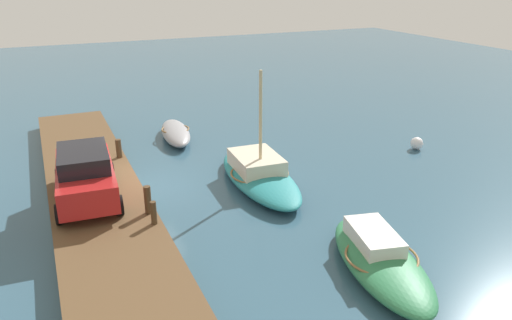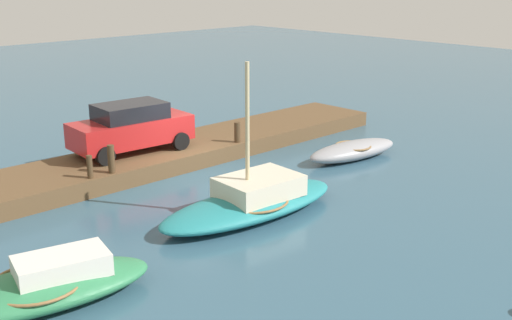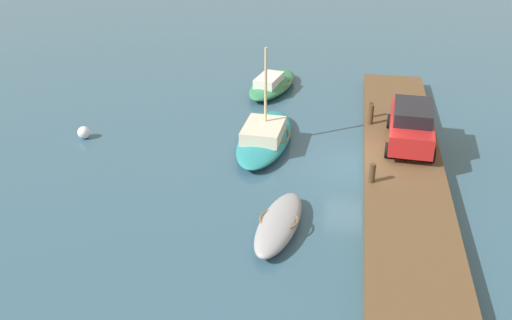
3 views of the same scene
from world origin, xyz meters
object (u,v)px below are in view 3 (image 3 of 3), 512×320
object	(u,v)px
mooring_post_west	(372,173)
rowboat_grey	(279,223)
marker_buoy	(84,132)
parked_car	(411,124)
mooring_post_mid_west	(371,115)
mooring_post_mid_east	(371,110)
sailboat_teal	(265,136)
motorboat_green	(272,84)

from	to	relation	value
mooring_post_west	rowboat_grey	bearing A→B (deg)	133.36
marker_buoy	mooring_post_west	bearing A→B (deg)	-102.91
parked_car	marker_buoy	xyz separation A→B (m)	(-0.61, 14.62, -1.21)
mooring_post_west	marker_buoy	bearing A→B (deg)	77.09
mooring_post_mid_west	marker_buoy	bearing A→B (deg)	100.60
mooring_post_mid_east	marker_buoy	bearing A→B (deg)	103.84
mooring_post_mid_west	parked_car	world-z (taller)	parked_car
sailboat_teal	marker_buoy	distance (m)	8.35
mooring_post_west	mooring_post_mid_west	distance (m)	5.41
rowboat_grey	mooring_post_mid_west	bearing A→B (deg)	-12.71
sailboat_teal	marker_buoy	bearing A→B (deg)	97.57
motorboat_green	marker_buoy	world-z (taller)	motorboat_green
mooring_post_mid_west	mooring_post_mid_east	bearing A→B (deg)	0.00
rowboat_grey	mooring_post_mid_east	size ratio (longest dim) A/B	5.76
sailboat_teal	mooring_post_mid_west	distance (m)	5.04
mooring_post_west	mooring_post_mid_west	size ratio (longest dim) A/B	0.84
mooring_post_mid_east	marker_buoy	size ratio (longest dim) A/B	1.28
mooring_post_mid_east	parked_car	world-z (taller)	parked_car
marker_buoy	mooring_post_mid_west	bearing A→B (deg)	-79.40
rowboat_grey	parked_car	xyz separation A→B (m)	(6.59, -4.81, 1.16)
mooring_post_mid_east	parked_car	xyz separation A→B (m)	(-2.59, -1.63, 0.54)
mooring_post_west	parked_car	xyz separation A→B (m)	(3.59, -1.63, 0.52)
sailboat_teal	mooring_post_mid_west	bearing A→B (deg)	-65.49
marker_buoy	mooring_post_mid_east	bearing A→B (deg)	-76.16
sailboat_teal	mooring_post_west	size ratio (longest dim) A/B	8.01
rowboat_grey	mooring_post_west	xyz separation A→B (m)	(3.00, -3.17, 0.63)
motorboat_green	parked_car	xyz separation A→B (m)	(-6.74, -6.90, 1.10)
sailboat_teal	mooring_post_mid_east	xyz separation A→B (m)	(2.58, -4.67, 0.52)
motorboat_green	mooring_post_mid_east	xyz separation A→B (m)	(-4.15, -5.26, 0.56)
mooring_post_mid_east	parked_car	bearing A→B (deg)	-147.79
mooring_post_mid_east	parked_car	distance (m)	3.11
parked_car	mooring_post_west	bearing A→B (deg)	159.24
mooring_post_west	motorboat_green	bearing A→B (deg)	27.01
mooring_post_mid_west	marker_buoy	size ratio (longest dim) A/B	1.60
sailboat_teal	motorboat_green	xyz separation A→B (m)	(6.73, 0.60, -0.04)
rowboat_grey	motorboat_green	world-z (taller)	motorboat_green
motorboat_green	parked_car	bearing A→B (deg)	-121.53
sailboat_teal	parked_car	xyz separation A→B (m)	(-0.01, -6.30, 1.06)
motorboat_green	parked_car	world-z (taller)	parked_car
motorboat_green	mooring_post_mid_east	bearing A→B (deg)	-115.43
parked_car	marker_buoy	world-z (taller)	parked_car
rowboat_grey	mooring_post_mid_west	size ratio (longest dim) A/B	4.60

